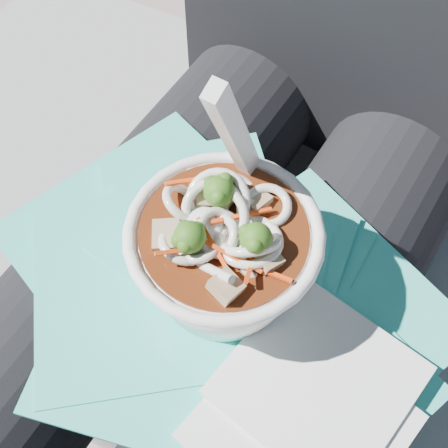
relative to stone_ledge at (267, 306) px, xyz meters
The scene contains 7 objects.
ground 0.27m from the stone_ledge, 90.00° to the right, with size 20.00×20.00×0.00m, color slate.
stone_ledge is the anchor object (origin of this frame).
lap 0.34m from the stone_ledge, 90.00° to the right, with size 0.32×0.48×0.15m.
person_body 0.33m from the stone_ledge, 90.00° to the right, with size 0.34×0.94×1.00m.
plastic_bag 0.42m from the stone_ledge, 83.11° to the right, with size 0.38×0.31×0.02m.
napkins 0.47m from the stone_ledge, 58.95° to the right, with size 0.14×0.17×0.01m.
udon_bowl 0.47m from the stone_ledge, 79.77° to the right, with size 0.16×0.16×0.19m.
Camera 1 is at (0.14, -0.19, 1.05)m, focal length 50.00 mm.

